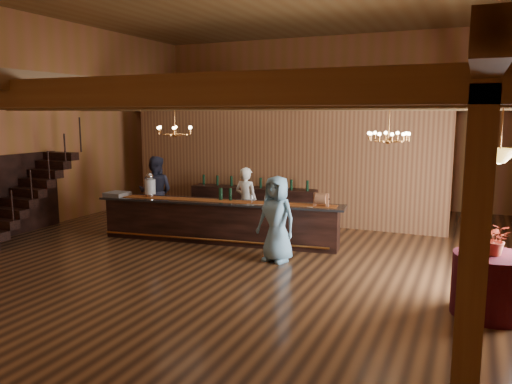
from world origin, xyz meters
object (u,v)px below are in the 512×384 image
at_px(chandelier_left, 175,130).
at_px(floor_plant, 408,207).
at_px(backbar_shelf, 253,205).
at_px(bartender, 246,202).
at_px(beverage_dispenser, 150,185).
at_px(chandelier_right, 389,136).
at_px(round_table, 490,285).
at_px(staff_second, 156,192).
at_px(guest, 277,219).
at_px(pendant_lamp, 500,156).
at_px(raffle_drum, 321,199).
at_px(tasting_bar, 219,221).

bearing_deg(chandelier_left, floor_plant, 41.11).
xyz_separation_m(backbar_shelf, bartender, (0.43, -1.39, 0.36)).
distance_m(beverage_dispenser, floor_plant, 6.54).
distance_m(backbar_shelf, chandelier_right, 5.04).
distance_m(round_table, chandelier_left, 6.78).
relative_size(beverage_dispenser, staff_second, 0.32).
bearing_deg(guest, pendant_lamp, -5.53).
bearing_deg(raffle_drum, staff_second, 174.73).
xyz_separation_m(round_table, floor_plant, (-1.82, 5.18, 0.16)).
bearing_deg(tasting_bar, beverage_dispenser, 178.46).
xyz_separation_m(beverage_dispenser, backbar_shelf, (1.66, 2.44, -0.77)).
xyz_separation_m(tasting_bar, backbar_shelf, (-0.11, 2.25, -0.00)).
bearing_deg(bartender, floor_plant, -140.39).
relative_size(chandelier_left, floor_plant, 0.64).
distance_m(round_table, floor_plant, 5.49).
xyz_separation_m(backbar_shelf, round_table, (5.85, -4.44, -0.02)).
bearing_deg(pendant_lamp, guest, 161.61).
height_order(tasting_bar, backbar_shelf, tasting_bar).
bearing_deg(backbar_shelf, round_table, -41.66).
xyz_separation_m(chandelier_left, staff_second, (-1.70, 1.62, -1.70)).
bearing_deg(tasting_bar, pendant_lamp, -28.57).
height_order(raffle_drum, backbar_shelf, raffle_drum).
relative_size(tasting_bar, chandelier_right, 7.41).
xyz_separation_m(backbar_shelf, chandelier_left, (-0.44, -3.16, 2.15)).
distance_m(bartender, floor_plant, 4.19).
distance_m(tasting_bar, guest, 2.04).
height_order(backbar_shelf, guest, guest).
distance_m(backbar_shelf, guest, 3.69).
xyz_separation_m(tasting_bar, chandelier_left, (-0.56, -0.91, 2.15)).
bearing_deg(guest, chandelier_right, 33.65).
relative_size(tasting_bar, bartender, 3.48).
height_order(tasting_bar, guest, guest).
bearing_deg(round_table, beverage_dispenser, 165.08).
bearing_deg(chandelier_right, floor_plant, 88.66).
bearing_deg(chandelier_right, bartender, 164.70).
height_order(backbar_shelf, chandelier_right, chandelier_right).
relative_size(staff_second, floor_plant, 1.52).
distance_m(backbar_shelf, round_table, 7.34).
distance_m(pendant_lamp, bartender, 6.41).
xyz_separation_m(chandelier_left, guest, (2.36, 0.03, -1.76)).
distance_m(tasting_bar, staff_second, 2.40).
height_order(tasting_bar, bartender, bartender).
distance_m(pendant_lamp, floor_plant, 5.77).
bearing_deg(floor_plant, chandelier_left, -138.89).
distance_m(tasting_bar, beverage_dispenser, 1.94).
distance_m(beverage_dispenser, raffle_drum, 4.19).
relative_size(chandelier_right, pendant_lamp, 0.89).
xyz_separation_m(raffle_drum, round_table, (3.34, -2.47, -0.69)).
height_order(staff_second, floor_plant, staff_second).
relative_size(raffle_drum, chandelier_left, 0.42).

